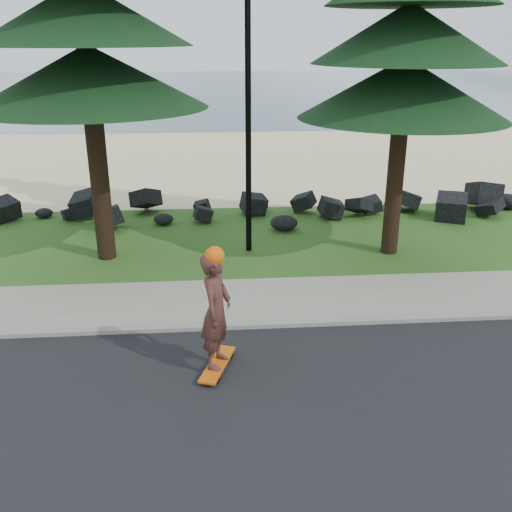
% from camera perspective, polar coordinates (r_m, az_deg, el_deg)
% --- Properties ---
extents(ground, '(160.00, 160.00, 0.00)m').
position_cam_1_polar(ground, '(11.51, 0.36, -5.01)').
color(ground, '#2A541A').
rests_on(ground, ground).
extents(road, '(160.00, 7.00, 0.02)m').
position_cam_1_polar(road, '(7.75, 3.39, -19.75)').
color(road, black).
rests_on(road, ground).
extents(kerb, '(160.00, 0.20, 0.10)m').
position_cam_1_polar(kerb, '(10.69, 0.78, -6.89)').
color(kerb, gray).
rests_on(kerb, ground).
extents(sidewalk, '(160.00, 2.00, 0.08)m').
position_cam_1_polar(sidewalk, '(11.67, 0.28, -4.40)').
color(sidewalk, gray).
rests_on(sidewalk, ground).
extents(beach_sand, '(160.00, 15.00, 0.01)m').
position_cam_1_polar(beach_sand, '(25.32, -2.48, 9.62)').
color(beach_sand, beige).
rests_on(beach_sand, ground).
extents(ocean, '(160.00, 58.00, 0.01)m').
position_cam_1_polar(ocean, '(61.50, -3.87, 16.43)').
color(ocean, '#314C5E').
rests_on(ocean, ground).
extents(seawall_boulders, '(60.00, 2.40, 1.10)m').
position_cam_1_polar(seawall_boulders, '(16.71, -1.28, 3.48)').
color(seawall_boulders, black).
rests_on(seawall_boulders, ground).
extents(lamp_post, '(0.25, 0.14, 8.14)m').
position_cam_1_polar(lamp_post, '(13.55, -0.80, 17.18)').
color(lamp_post, black).
rests_on(lamp_post, ground).
extents(skateboarder, '(0.65, 1.17, 2.12)m').
position_cam_1_polar(skateboarder, '(8.95, -4.01, -5.52)').
color(skateboarder, '#DD580D').
rests_on(skateboarder, ground).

